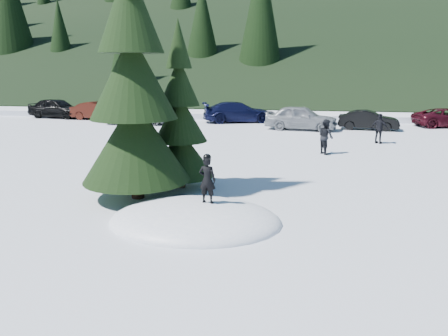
# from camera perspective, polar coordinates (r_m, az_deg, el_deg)

# --- Properties ---
(ground) EXTENTS (200.00, 200.00, 0.00)m
(ground) POSITION_cam_1_polar(r_m,az_deg,el_deg) (11.36, -3.78, -7.02)
(ground) COLOR white
(ground) RESTS_ON ground
(snow_mound) EXTENTS (4.48, 3.52, 0.96)m
(snow_mound) POSITION_cam_1_polar(r_m,az_deg,el_deg) (11.36, -3.78, -7.02)
(snow_mound) COLOR white
(snow_mound) RESTS_ON ground
(forest_hillside) EXTENTS (200.00, 60.00, 25.00)m
(forest_hillside) POSITION_cam_1_polar(r_m,az_deg,el_deg) (65.01, 7.45, 20.54)
(forest_hillside) COLOR black
(forest_hillside) RESTS_ON ground
(spruce_tall) EXTENTS (3.20, 3.20, 8.60)m
(spruce_tall) POSITION_cam_1_polar(r_m,az_deg,el_deg) (13.06, -11.79, 10.26)
(spruce_tall) COLOR black
(spruce_tall) RESTS_ON ground
(spruce_short) EXTENTS (2.20, 2.20, 5.37)m
(spruce_short) POSITION_cam_1_polar(r_m,az_deg,el_deg) (14.19, -5.76, 5.73)
(spruce_short) COLOR black
(spruce_short) RESTS_ON ground
(child_skier) EXTENTS (0.48, 0.36, 1.21)m
(child_skier) POSITION_cam_1_polar(r_m,az_deg,el_deg) (11.15, -2.20, -1.56)
(child_skier) COLOR black
(child_skier) RESTS_ON snow_mound
(adult_0) EXTENTS (0.90, 0.97, 1.60)m
(adult_0) POSITION_cam_1_polar(r_m,az_deg,el_deg) (20.50, 13.15, 4.02)
(adult_0) COLOR black
(adult_0) RESTS_ON ground
(adult_1) EXTENTS (0.97, 0.83, 1.56)m
(adult_1) POSITION_cam_1_polar(r_m,az_deg,el_deg) (24.10, 19.64, 4.86)
(adult_1) COLOR black
(adult_1) RESTS_ON ground
(car_0) EXTENTS (4.75, 2.49, 1.54)m
(car_0) POSITION_cam_1_polar(r_m,az_deg,el_deg) (36.85, -20.99, 7.32)
(car_0) COLOR black
(car_0) RESTS_ON ground
(car_1) EXTENTS (4.12, 1.60, 1.34)m
(car_1) POSITION_cam_1_polar(r_m,az_deg,el_deg) (34.71, -16.10, 7.20)
(car_1) COLOR #351009
(car_1) RESTS_ON ground
(car_2) EXTENTS (4.94, 2.32, 1.37)m
(car_2) POSITION_cam_1_polar(r_m,az_deg,el_deg) (31.46, -10.98, 6.95)
(car_2) COLOR #484B4F
(car_2) RESTS_ON ground
(car_3) EXTENTS (5.43, 3.45, 1.47)m
(car_3) POSITION_cam_1_polar(r_m,az_deg,el_deg) (31.72, 1.84, 7.32)
(car_3) COLOR black
(car_3) RESTS_ON ground
(car_4) EXTENTS (4.75, 2.52, 1.54)m
(car_4) POSITION_cam_1_polar(r_m,az_deg,el_deg) (28.25, 10.03, 6.49)
(car_4) COLOR gray
(car_4) RESTS_ON ground
(car_5) EXTENTS (3.87, 1.81, 1.23)m
(car_5) POSITION_cam_1_polar(r_m,az_deg,el_deg) (29.34, 18.35, 5.96)
(car_5) COLOR black
(car_5) RESTS_ON ground
(car_6) EXTENTS (4.74, 2.93, 1.23)m
(car_6) POSITION_cam_1_polar(r_m,az_deg,el_deg) (32.78, 27.20, 5.86)
(car_6) COLOR #390A14
(car_6) RESTS_ON ground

